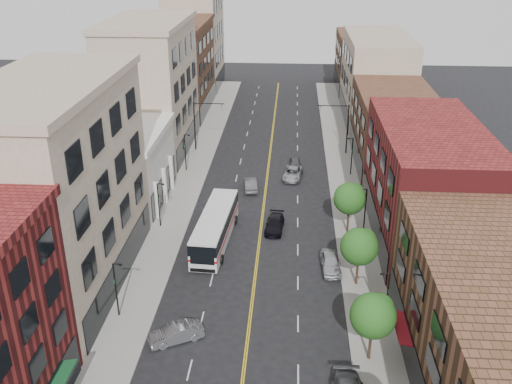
% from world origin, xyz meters
% --- Properties ---
extents(sidewalk_left, '(4.00, 110.00, 0.15)m').
position_xyz_m(sidewalk_left, '(-10.00, 35.00, 0.07)').
color(sidewalk_left, gray).
rests_on(sidewalk_left, ground).
extents(sidewalk_right, '(4.00, 110.00, 0.15)m').
position_xyz_m(sidewalk_right, '(10.00, 35.00, 0.07)').
color(sidewalk_right, gray).
rests_on(sidewalk_right, ground).
extents(bldg_l_tanoffice, '(10.00, 22.00, 18.00)m').
position_xyz_m(bldg_l_tanoffice, '(-17.00, 13.00, 9.00)').
color(bldg_l_tanoffice, gray).
rests_on(bldg_l_tanoffice, ground).
extents(bldg_l_white, '(10.00, 14.00, 8.00)m').
position_xyz_m(bldg_l_white, '(-17.00, 31.00, 4.00)').
color(bldg_l_white, silver).
rests_on(bldg_l_white, ground).
extents(bldg_l_far_a, '(10.00, 20.00, 18.00)m').
position_xyz_m(bldg_l_far_a, '(-17.00, 48.00, 9.00)').
color(bldg_l_far_a, gray).
rests_on(bldg_l_far_a, ground).
extents(bldg_l_far_b, '(10.00, 20.00, 15.00)m').
position_xyz_m(bldg_l_far_b, '(-17.00, 68.00, 7.50)').
color(bldg_l_far_b, brown).
rests_on(bldg_l_far_b, ground).
extents(bldg_l_far_c, '(10.00, 16.00, 20.00)m').
position_xyz_m(bldg_l_far_c, '(-17.00, 86.00, 10.00)').
color(bldg_l_far_c, gray).
rests_on(bldg_l_far_c, ground).
extents(bldg_r_near, '(10.00, 26.00, 10.00)m').
position_xyz_m(bldg_r_near, '(17.00, 0.00, 5.00)').
color(bldg_r_near, brown).
rests_on(bldg_r_near, ground).
extents(bldg_r_mid, '(10.00, 22.00, 12.00)m').
position_xyz_m(bldg_r_mid, '(17.00, 24.00, 6.00)').
color(bldg_r_mid, maroon).
rests_on(bldg_r_mid, ground).
extents(bldg_r_far_a, '(10.00, 20.00, 10.00)m').
position_xyz_m(bldg_r_far_a, '(17.00, 45.00, 5.00)').
color(bldg_r_far_a, brown).
rests_on(bldg_r_far_a, ground).
extents(bldg_r_far_b, '(10.00, 22.00, 14.00)m').
position_xyz_m(bldg_r_far_b, '(17.00, 66.00, 7.00)').
color(bldg_r_far_b, gray).
rests_on(bldg_r_far_b, ground).
extents(bldg_r_far_c, '(10.00, 18.00, 11.00)m').
position_xyz_m(bldg_r_far_c, '(17.00, 86.00, 5.50)').
color(bldg_r_far_c, brown).
rests_on(bldg_r_far_c, ground).
extents(tree_r_1, '(3.40, 3.40, 5.59)m').
position_xyz_m(tree_r_1, '(9.39, 4.07, 4.13)').
color(tree_r_1, black).
rests_on(tree_r_1, sidewalk_right).
extents(tree_r_2, '(3.40, 3.40, 5.59)m').
position_xyz_m(tree_r_2, '(9.39, 14.07, 4.13)').
color(tree_r_2, black).
rests_on(tree_r_2, sidewalk_right).
extents(tree_r_3, '(3.40, 3.40, 5.59)m').
position_xyz_m(tree_r_3, '(9.39, 24.07, 4.13)').
color(tree_r_3, black).
rests_on(tree_r_3, sidewalk_right).
extents(lamp_l_1, '(0.81, 0.55, 5.05)m').
position_xyz_m(lamp_l_1, '(-10.95, 8.00, 2.97)').
color(lamp_l_1, black).
rests_on(lamp_l_1, sidewalk_left).
extents(lamp_l_2, '(0.81, 0.55, 5.05)m').
position_xyz_m(lamp_l_2, '(-10.95, 24.00, 2.97)').
color(lamp_l_2, black).
rests_on(lamp_l_2, sidewalk_left).
extents(lamp_l_3, '(0.81, 0.55, 5.05)m').
position_xyz_m(lamp_l_3, '(-10.95, 40.00, 2.97)').
color(lamp_l_3, black).
rests_on(lamp_l_3, sidewalk_left).
extents(lamp_r_1, '(0.81, 0.55, 5.05)m').
position_xyz_m(lamp_r_1, '(10.95, 8.00, 2.97)').
color(lamp_r_1, black).
rests_on(lamp_r_1, sidewalk_right).
extents(lamp_r_2, '(0.81, 0.55, 5.05)m').
position_xyz_m(lamp_r_2, '(10.95, 24.00, 2.97)').
color(lamp_r_2, black).
rests_on(lamp_r_2, sidewalk_right).
extents(lamp_r_3, '(0.81, 0.55, 5.05)m').
position_xyz_m(lamp_r_3, '(10.95, 40.00, 2.97)').
color(lamp_r_3, black).
rests_on(lamp_r_3, sidewalk_right).
extents(signal_mast_left, '(4.49, 0.18, 7.20)m').
position_xyz_m(signal_mast_left, '(-10.27, 48.00, 4.65)').
color(signal_mast_left, black).
rests_on(signal_mast_left, sidewalk_left).
extents(signal_mast_right, '(4.49, 0.18, 7.20)m').
position_xyz_m(signal_mast_right, '(10.27, 48.00, 4.65)').
color(signal_mast_right, black).
rests_on(signal_mast_right, sidewalk_right).
extents(city_bus, '(3.66, 12.76, 3.24)m').
position_xyz_m(city_bus, '(-4.52, 21.04, 1.88)').
color(city_bus, silver).
rests_on(city_bus, ground).
extents(car_angle_b, '(4.54, 3.31, 1.42)m').
position_xyz_m(car_angle_b, '(-5.60, 5.23, 0.71)').
color(car_angle_b, '#97999E').
rests_on(car_angle_b, ground).
extents(car_parked_far, '(2.05, 4.57, 1.53)m').
position_xyz_m(car_parked_far, '(7.07, 16.50, 0.76)').
color(car_parked_far, '#B4B6BC').
rests_on(car_parked_far, ground).
extents(car_lane_behind, '(2.06, 4.44, 1.41)m').
position_xyz_m(car_lane_behind, '(-1.90, 34.52, 0.70)').
color(car_lane_behind, '#4F4F54').
rests_on(car_lane_behind, ground).
extents(car_lane_a, '(2.22, 4.73, 1.34)m').
position_xyz_m(car_lane_a, '(1.50, 24.11, 0.67)').
color(car_lane_a, black).
rests_on(car_lane_a, ground).
extents(car_lane_b, '(2.91, 5.21, 1.38)m').
position_xyz_m(car_lane_b, '(3.34, 38.44, 0.69)').
color(car_lane_b, '#A6A8AD').
rests_on(car_lane_b, ground).
extents(car_lane_c, '(1.68, 3.85, 1.29)m').
position_xyz_m(car_lane_c, '(3.65, 42.00, 0.65)').
color(car_lane_c, '#45454A').
rests_on(car_lane_c, ground).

